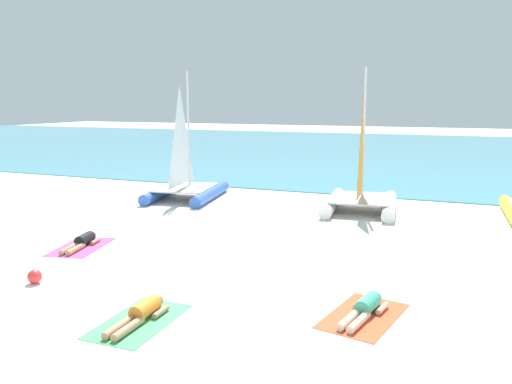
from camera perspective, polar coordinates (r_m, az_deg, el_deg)
The scene contains 11 objects.
ground_plane at distance 19.07m, azimuth 4.95°, elevation -1.38°, with size 120.00×120.00×0.00m, color white.
ocean_water at distance 40.82m, azimuth 14.18°, elevation 4.52°, with size 120.00×40.00×0.05m, color #4C9EB7.
sailboat_blue at distance 20.13m, azimuth -7.87°, elevation 1.30°, with size 3.00×4.12×4.93m.
sailboat_white at distance 18.11m, azimuth 11.60°, elevation 0.20°, with size 2.79×4.00×4.92m.
towel_center_left at distance 14.28m, azimuth -18.88°, elevation -5.80°, with size 1.10×1.90×0.01m, color #D84C99.
sunbather_center_left at distance 14.30m, azimuth -18.79°, elevation -5.25°, with size 0.72×1.56×0.30m.
towel_center_right at distance 9.41m, azimuth -12.88°, elevation -13.86°, with size 1.10×1.90×0.01m, color #4CB266.
sunbather_center_right at distance 9.41m, azimuth -12.68°, elevation -13.02°, with size 0.55×1.56×0.30m.
towel_rightmost at distance 9.59m, azimuth 11.89°, elevation -13.35°, with size 1.10×1.90×0.01m, color #EA5933.
sunbather_rightmost at distance 9.60m, azimuth 12.06°, elevation -12.52°, with size 0.70×1.56×0.30m.
beach_ball at distance 11.84m, azimuth -23.44°, elevation -8.64°, with size 0.30×0.30×0.30m, color red.
Camera 1 is at (5.39, -7.89, 3.79)m, focal length 35.89 mm.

